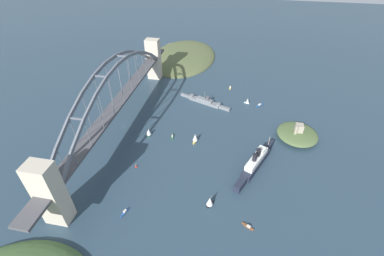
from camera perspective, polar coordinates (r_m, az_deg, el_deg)
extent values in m
plane|color=#283D4C|center=(313.93, -14.52, 0.54)|extent=(1400.00, 1400.00, 0.00)
cube|color=#BCB29E|center=(398.73, -8.22, 14.39)|extent=(13.44, 18.82, 57.69)
cube|color=#BCB29E|center=(221.32, -28.21, -12.37)|extent=(13.44, 18.82, 57.69)
cube|color=#47474C|center=(296.70, -15.46, 5.43)|extent=(232.39, 14.40, 2.40)
cube|color=#47474C|center=(414.09, -7.45, 15.76)|extent=(24.00, 14.40, 2.40)
cube|color=#47474C|center=(211.46, -31.26, -15.45)|extent=(24.00, 14.40, 2.40)
cube|color=slate|center=(383.55, -10.03, 14.98)|extent=(25.66, 1.80, 18.33)
cube|color=slate|center=(357.85, -11.56, 15.56)|extent=(25.36, 1.80, 15.02)
cube|color=slate|center=(333.69, -13.25, 15.65)|extent=(25.00, 1.80, 11.70)
cube|color=slate|center=(311.07, -15.10, 15.15)|extent=(24.59, 1.80, 8.34)
cube|color=slate|center=(290.10, -17.10, 13.92)|extent=(24.14, 1.80, 4.93)
cube|color=slate|center=(271.03, -19.23, 11.83)|extent=(24.14, 1.80, 4.93)
cube|color=slate|center=(254.29, -21.45, 8.72)|extent=(24.59, 1.80, 8.34)
cube|color=slate|center=(240.52, -23.73, 4.47)|extent=(25.00, 1.80, 11.70)
cube|color=slate|center=(230.57, -26.00, -0.94)|extent=(25.36, 1.80, 15.02)
cube|color=slate|center=(225.42, -28.20, -7.41)|extent=(25.66, 1.80, 18.33)
cube|color=slate|center=(379.34, -8.13, 14.92)|extent=(25.66, 1.80, 18.33)
cube|color=slate|center=(353.34, -9.53, 15.51)|extent=(25.36, 1.80, 15.02)
cube|color=slate|center=(328.85, -11.09, 15.61)|extent=(25.00, 1.80, 11.70)
cube|color=slate|center=(305.87, -12.82, 15.12)|extent=(24.59, 1.80, 8.34)
cube|color=slate|center=(284.52, -14.70, 13.89)|extent=(24.14, 1.80, 4.93)
cube|color=slate|center=(265.05, -16.72, 11.76)|extent=(24.14, 1.80, 4.93)
cube|color=slate|center=(247.91, -18.85, 8.59)|extent=(24.59, 1.80, 8.34)
cube|color=slate|center=(233.76, -21.06, 4.23)|extent=(25.00, 1.80, 11.70)
cube|color=slate|center=(223.50, -23.29, -1.36)|extent=(25.36, 1.80, 15.02)
cube|color=slate|center=(218.19, -25.47, -8.06)|extent=(25.66, 1.80, 18.33)
cube|color=slate|center=(394.74, -8.41, 14.57)|extent=(1.40, 12.96, 1.40)
cube|color=slate|center=(343.03, -11.36, 15.72)|extent=(1.40, 12.96, 1.40)
cube|color=slate|center=(297.45, -14.94, 14.70)|extent=(1.40, 12.96, 1.40)
cube|color=slate|center=(259.00, -19.09, 10.45)|extent=(1.40, 12.96, 1.40)
cube|color=slate|center=(231.25, -23.57, 1.84)|extent=(1.40, 12.96, 1.40)
cube|color=slate|center=(220.97, -27.95, -11.27)|extent=(1.40, 12.96, 1.40)
cylinder|color=slate|center=(373.04, -10.65, 14.36)|extent=(0.56, 0.56, 14.45)
cylinder|color=slate|center=(368.71, -8.71, 14.29)|extent=(0.56, 0.56, 14.45)
cylinder|color=slate|center=(350.37, -12.11, 13.72)|extent=(0.56, 0.56, 26.62)
cylinder|color=slate|center=(345.77, -10.05, 13.65)|extent=(0.56, 0.56, 26.62)
cylinder|color=slate|center=(328.69, -13.70, 12.71)|extent=(0.56, 0.56, 35.32)
cylinder|color=slate|center=(323.78, -11.54, 12.63)|extent=(0.56, 0.56, 35.32)
cylinder|color=slate|center=(308.13, -15.45, 11.25)|extent=(0.56, 0.56, 40.53)
cylinder|color=slate|center=(302.88, -13.19, 11.16)|extent=(0.56, 0.56, 40.53)
cylinder|color=slate|center=(288.88, -17.36, 9.28)|extent=(0.56, 0.56, 42.27)
cylinder|color=slate|center=(283.27, -15.00, 9.15)|extent=(0.56, 0.56, 42.27)
cylinder|color=slate|center=(271.19, -19.44, 6.70)|extent=(0.56, 0.56, 40.53)
cylinder|color=slate|center=(265.22, -16.97, 6.52)|extent=(0.56, 0.56, 40.53)
cylinder|color=slate|center=(255.43, -21.69, 3.43)|extent=(0.56, 0.56, 35.32)
cylinder|color=slate|center=(249.07, -19.13, 3.18)|extent=(0.56, 0.56, 35.32)
cylinder|color=slate|center=(242.00, -24.09, -0.57)|extent=(0.56, 0.56, 26.62)
cylinder|color=slate|center=(235.29, -21.46, -0.95)|extent=(0.56, 0.56, 26.62)
cylinder|color=slate|center=(231.43, -26.65, -5.33)|extent=(0.56, 0.56, 14.45)
cylinder|color=slate|center=(224.40, -23.96, -5.88)|extent=(0.56, 0.56, 14.45)
ellipsoid|color=#515B38|center=(477.09, -1.90, 14.92)|extent=(163.05, 109.65, 19.80)
ellipsoid|color=#756B5B|center=(517.09, -4.39, 16.65)|extent=(57.07, 32.89, 10.89)
cube|color=#1E2333|center=(259.64, 13.47, -7.46)|extent=(45.90, 27.40, 6.78)
cube|color=#1E2333|center=(281.97, 16.09, -3.74)|extent=(16.10, 10.88, 6.78)
cube|color=#1E2333|center=(239.23, 10.32, -11.81)|extent=(16.51, 11.77, 6.78)
cube|color=white|center=(255.33, 13.67, -6.45)|extent=(34.79, 21.36, 5.87)
cube|color=white|center=(259.20, 14.69, -4.50)|extent=(9.74, 9.25, 3.20)
cylinder|color=black|center=(252.06, 14.06, -5.11)|extent=(4.00, 4.00, 7.65)
cylinder|color=black|center=(246.47, 13.31, -6.12)|extent=(4.00, 4.00, 7.65)
cylinder|color=tan|center=(275.26, 16.23, -2.65)|extent=(0.50, 0.50, 10.00)
cube|color=slate|center=(343.65, 2.71, 5.65)|extent=(22.97, 43.22, 3.34)
cube|color=slate|center=(356.59, -1.33, 6.96)|extent=(8.50, 14.74, 3.34)
cube|color=slate|center=(332.73, 7.03, 4.22)|extent=(9.16, 14.99, 3.34)
cube|color=slate|center=(342.08, 2.73, 6.08)|extent=(13.66, 22.46, 2.70)
cylinder|color=slate|center=(350.93, -0.10, 6.96)|extent=(5.44, 5.44, 2.20)
cylinder|color=slate|center=(334.44, 5.68, 5.08)|extent=(5.44, 5.44, 2.20)
cylinder|color=slate|center=(338.83, 2.76, 7.00)|extent=(0.60, 0.60, 10.00)
cylinder|color=#4C4C51|center=(338.46, 3.38, 6.39)|extent=(4.28, 4.28, 4.40)
ellipsoid|color=#4C6038|center=(306.92, 21.67, -1.19)|extent=(44.77, 42.62, 7.95)
cube|color=#9E937F|center=(302.70, 21.99, -0.10)|extent=(8.00, 8.00, 9.97)
cylinder|color=gray|center=(298.07, 21.46, -0.46)|extent=(3.60, 3.60, 10.97)
cylinder|color=#B7B7B2|center=(353.07, -16.36, 4.76)|extent=(3.32, 5.25, 0.90)
cylinder|color=#B7B7B2|center=(354.63, -15.93, 5.00)|extent=(3.32, 5.25, 0.90)
cylinder|color=maroon|center=(352.51, -16.39, 4.91)|extent=(0.14, 0.14, 1.28)
cylinder|color=maroon|center=(354.08, -15.96, 5.14)|extent=(0.14, 0.14, 1.28)
ellipsoid|color=gold|center=(352.62, -16.21, 5.21)|extent=(4.79, 7.52, 1.35)
cylinder|color=maroon|center=(355.17, -16.56, 5.38)|extent=(1.50, 1.30, 1.28)
cube|color=gold|center=(353.04, -16.32, 5.33)|extent=(11.22, 6.94, 0.20)
cube|color=gold|center=(350.08, -15.87, 5.05)|extent=(4.47, 3.04, 0.12)
cube|color=maroon|center=(349.42, -15.90, 5.23)|extent=(0.61, 1.03, 1.50)
cube|color=#234C8C|center=(349.83, 14.41, 4.81)|extent=(7.52, 6.77, 0.97)
cube|color=#234C8C|center=(353.37, 14.89, 5.08)|extent=(2.89, 2.75, 0.97)
cube|color=#234C8C|center=(346.33, 13.92, 4.54)|extent=(3.09, 2.99, 0.97)
cube|color=beige|center=(348.56, 14.35, 4.92)|extent=(4.29, 4.06, 1.39)
cube|color=gold|center=(280.94, 0.60, -2.90)|extent=(6.06, 3.57, 1.02)
cube|color=gold|center=(278.22, 0.33, -3.38)|extent=(2.07, 1.50, 1.02)
cube|color=gold|center=(283.69, 0.86, -2.44)|extent=(2.11, 1.74, 1.02)
cylinder|color=tan|center=(277.17, 0.57, -2.12)|extent=(0.16, 0.16, 9.67)
cone|color=silver|center=(278.69, 0.69, -1.99)|extent=(6.00, 6.00, 7.74)
cube|color=gold|center=(381.48, 8.21, 8.53)|extent=(6.33, 2.55, 0.86)
cube|color=gold|center=(377.83, 8.14, 8.24)|extent=(2.13, 1.36, 0.86)
cube|color=gold|center=(385.15, 8.27, 8.82)|extent=(2.13, 1.62, 0.86)
cube|color=beige|center=(381.68, 8.23, 8.72)|extent=(3.19, 1.98, 1.18)
cube|color=black|center=(226.93, 3.98, -15.96)|extent=(6.44, 5.31, 0.86)
cube|color=black|center=(228.87, 4.58, -15.36)|extent=(2.31, 2.06, 0.86)
cube|color=black|center=(225.04, 3.35, -16.57)|extent=(2.43, 2.28, 0.86)
cylinder|color=tan|center=(222.86, 4.12, -15.05)|extent=(0.16, 0.16, 9.98)
cone|color=white|center=(222.40, 3.84, -15.40)|extent=(7.25, 7.25, 7.99)
cube|color=#2D6B3D|center=(288.20, -4.23, -1.79)|extent=(5.97, 2.91, 1.15)
cube|color=#2D6B3D|center=(291.16, -4.20, -1.32)|extent=(2.07, 1.35, 1.15)
cube|color=#2D6B3D|center=(285.26, -4.27, -2.28)|extent=(2.11, 1.55, 1.15)
cube|color=beige|center=(286.93, -4.25, -1.71)|extent=(3.09, 1.98, 1.13)
cube|color=brown|center=(218.89, 11.87, -19.98)|extent=(4.79, 6.30, 1.00)
cube|color=brown|center=(219.70, 10.92, -19.47)|extent=(1.99, 2.32, 1.00)
cube|color=brown|center=(218.16, 12.83, -20.50)|extent=(2.19, 2.44, 1.00)
cube|color=beige|center=(217.91, 12.09, -19.93)|extent=(2.94, 3.46, 1.03)
cube|color=#2D6B3D|center=(294.48, -9.17, -1.30)|extent=(5.99, 3.27, 0.82)
cube|color=#2D6B3D|center=(297.38, -9.02, -0.84)|extent=(2.03, 1.40, 0.82)
cube|color=#2D6B3D|center=(291.61, -9.32, -1.76)|extent=(2.06, 1.63, 0.82)
cylinder|color=tan|center=(292.04, -9.24, -0.54)|extent=(0.16, 0.16, 8.33)
cone|color=white|center=(291.02, -9.30, -0.80)|extent=(5.81, 5.81, 6.66)
cube|color=#234C8C|center=(228.13, -14.29, -17.16)|extent=(6.38, 3.84, 0.85)
cube|color=#234C8C|center=(226.62, -14.94, -17.85)|extent=(2.26, 1.75, 0.85)
cube|color=#234C8C|center=(229.71, -13.64, -16.48)|extent=(2.33, 1.99, 0.85)
cube|color=beige|center=(227.61, -14.20, -16.88)|extent=(3.38, 2.57, 1.19)
cube|color=silver|center=(350.13, 11.65, 5.29)|extent=(3.22, 4.57, 1.00)
cube|color=silver|center=(350.99, 11.24, 5.44)|extent=(1.26, 1.60, 1.00)
cube|color=silver|center=(349.29, 12.08, 5.14)|extent=(1.40, 1.66, 1.00)
cylinder|color=tan|center=(348.13, 11.69, 5.88)|extent=(0.16, 0.16, 7.20)
cone|color=white|center=(347.94, 11.86, 5.77)|extent=(5.11, 5.11, 5.76)
cone|color=red|center=(259.28, -11.93, -7.96)|extent=(2.20, 2.20, 2.20)
sphere|color=#F2E566|center=(258.30, -11.97, -7.74)|extent=(0.50, 0.50, 0.50)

